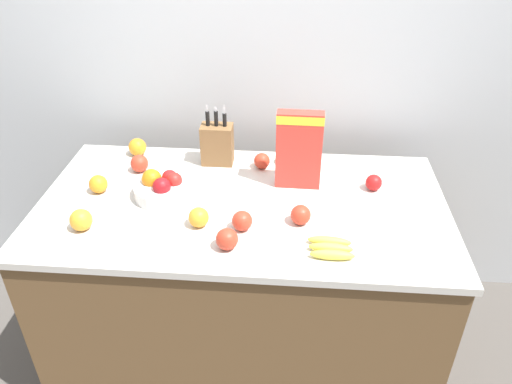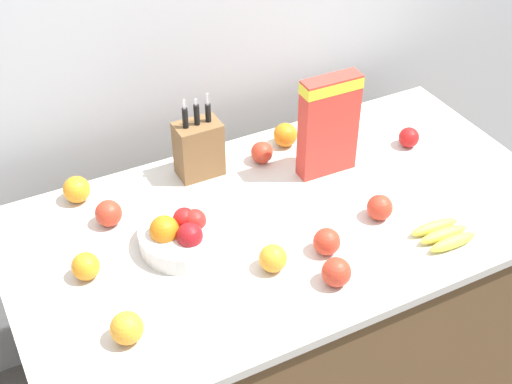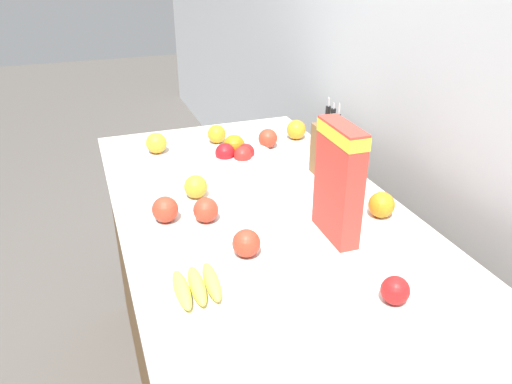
{
  "view_description": "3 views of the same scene",
  "coord_description": "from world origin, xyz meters",
  "px_view_note": "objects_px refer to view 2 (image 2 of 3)",
  "views": [
    {
      "loc": [
        0.19,
        -1.69,
        2.06
      ],
      "look_at": [
        0.06,
        -0.02,
        0.99
      ],
      "focal_mm": 35.0,
      "sensor_mm": 36.0,
      "label": 1
    },
    {
      "loc": [
        -0.83,
        -1.41,
        2.3
      ],
      "look_at": [
        -0.1,
        0.02,
        1.04
      ],
      "focal_mm": 50.0,
      "sensor_mm": 36.0,
      "label": 2
    },
    {
      "loc": [
        1.32,
        -0.49,
        1.7
      ],
      "look_at": [
        -0.04,
        0.0,
        0.96
      ],
      "focal_mm": 35.0,
      "sensor_mm": 36.0,
      "label": 3
    }
  ],
  "objects_px": {
    "apple_leftmost": "(327,242)",
    "orange_mid_right": "(127,328)",
    "apple_front": "(380,207)",
    "apple_rear": "(409,137)",
    "orange_front_right": "(86,266)",
    "apple_near_bananas": "(262,152)",
    "orange_back_center": "(273,258)",
    "cereal_box": "(329,122)",
    "fruit_bowl": "(184,234)",
    "apple_by_knife_block": "(336,272)",
    "banana_bunch": "(443,234)",
    "knife_block": "(199,148)",
    "apple_rightmost": "(109,213)",
    "orange_front_left": "(285,135)",
    "orange_mid_left": "(77,189)"
  },
  "relations": [
    {
      "from": "apple_front",
      "to": "apple_rear",
      "type": "xyz_separation_m",
      "value": [
        0.31,
        0.27,
        -0.0
      ]
    },
    {
      "from": "apple_front",
      "to": "orange_mid_left",
      "type": "distance_m",
      "value": 0.92
    },
    {
      "from": "apple_near_bananas",
      "to": "orange_back_center",
      "type": "bearing_deg",
      "value": -114.17
    },
    {
      "from": "knife_block",
      "to": "banana_bunch",
      "type": "relative_size",
      "value": 1.73
    },
    {
      "from": "orange_mid_right",
      "to": "apple_front",
      "type": "bearing_deg",
      "value": 7.2
    },
    {
      "from": "orange_front_right",
      "to": "apple_front",
      "type": "bearing_deg",
      "value": -10.43
    },
    {
      "from": "apple_rear",
      "to": "orange_front_right",
      "type": "height_order",
      "value": "orange_front_right"
    },
    {
      "from": "cereal_box",
      "to": "orange_front_right",
      "type": "height_order",
      "value": "cereal_box"
    },
    {
      "from": "apple_near_bananas",
      "to": "apple_by_knife_block",
      "type": "xyz_separation_m",
      "value": [
        -0.08,
        -0.59,
        0.0
      ]
    },
    {
      "from": "apple_leftmost",
      "to": "orange_mid_right",
      "type": "height_order",
      "value": "orange_mid_right"
    },
    {
      "from": "orange_back_center",
      "to": "apple_leftmost",
      "type": "bearing_deg",
      "value": -3.04
    },
    {
      "from": "apple_rightmost",
      "to": "orange_mid_right",
      "type": "relative_size",
      "value": 0.94
    },
    {
      "from": "apple_leftmost",
      "to": "orange_mid_left",
      "type": "height_order",
      "value": "orange_mid_left"
    },
    {
      "from": "orange_front_left",
      "to": "orange_back_center",
      "type": "height_order",
      "value": "orange_front_left"
    },
    {
      "from": "orange_back_center",
      "to": "apple_rightmost",
      "type": "bearing_deg",
      "value": 131.08
    },
    {
      "from": "cereal_box",
      "to": "apple_rightmost",
      "type": "distance_m",
      "value": 0.73
    },
    {
      "from": "apple_rightmost",
      "to": "orange_front_right",
      "type": "height_order",
      "value": "apple_rightmost"
    },
    {
      "from": "knife_block",
      "to": "orange_front_right",
      "type": "xyz_separation_m",
      "value": [
        -0.46,
        -0.29,
        -0.06
      ]
    },
    {
      "from": "cereal_box",
      "to": "orange_front_left",
      "type": "xyz_separation_m",
      "value": [
        -0.05,
        0.19,
        -0.14
      ]
    },
    {
      "from": "apple_front",
      "to": "orange_front_right",
      "type": "bearing_deg",
      "value": 169.57
    },
    {
      "from": "orange_front_right",
      "to": "knife_block",
      "type": "bearing_deg",
      "value": 32.44
    },
    {
      "from": "apple_leftmost",
      "to": "orange_back_center",
      "type": "bearing_deg",
      "value": 176.96
    },
    {
      "from": "cereal_box",
      "to": "apple_front",
      "type": "bearing_deg",
      "value": -85.7
    },
    {
      "from": "orange_mid_right",
      "to": "apple_leftmost",
      "type": "bearing_deg",
      "value": 4.51
    },
    {
      "from": "fruit_bowl",
      "to": "apple_by_knife_block",
      "type": "bearing_deg",
      "value": -47.43
    },
    {
      "from": "apple_rear",
      "to": "orange_mid_right",
      "type": "relative_size",
      "value": 0.82
    },
    {
      "from": "apple_rear",
      "to": "orange_front_right",
      "type": "relative_size",
      "value": 0.9
    },
    {
      "from": "apple_front",
      "to": "orange_back_center",
      "type": "relative_size",
      "value": 0.99
    },
    {
      "from": "orange_front_left",
      "to": "orange_mid_right",
      "type": "relative_size",
      "value": 0.97
    },
    {
      "from": "banana_bunch",
      "to": "apple_near_bananas",
      "type": "height_order",
      "value": "apple_near_bananas"
    },
    {
      "from": "orange_back_center",
      "to": "banana_bunch",
      "type": "bearing_deg",
      "value": -13.43
    },
    {
      "from": "apple_leftmost",
      "to": "orange_front_left",
      "type": "xyz_separation_m",
      "value": [
        0.16,
        0.52,
        0.0
      ]
    },
    {
      "from": "apple_rightmost",
      "to": "orange_back_center",
      "type": "relative_size",
      "value": 1.02
    },
    {
      "from": "knife_block",
      "to": "apple_rear",
      "type": "distance_m",
      "value": 0.72
    },
    {
      "from": "cereal_box",
      "to": "apple_leftmost",
      "type": "bearing_deg",
      "value": -120.16
    },
    {
      "from": "banana_bunch",
      "to": "orange_front_left",
      "type": "height_order",
      "value": "orange_front_left"
    },
    {
      "from": "apple_rightmost",
      "to": "orange_mid_left",
      "type": "xyz_separation_m",
      "value": [
        -0.05,
        0.15,
        0.0
      ]
    },
    {
      "from": "orange_mid_right",
      "to": "apple_by_knife_block",
      "type": "bearing_deg",
      "value": -7.02
    },
    {
      "from": "apple_near_bananas",
      "to": "apple_leftmost",
      "type": "xyz_separation_m",
      "value": [
        -0.04,
        -0.47,
        0.0
      ]
    },
    {
      "from": "apple_rightmost",
      "to": "apple_leftmost",
      "type": "xyz_separation_m",
      "value": [
        0.51,
        -0.4,
        -0.0
      ]
    },
    {
      "from": "orange_mid_right",
      "to": "orange_front_right",
      "type": "distance_m",
      "value": 0.26
    },
    {
      "from": "apple_rear",
      "to": "apple_near_bananas",
      "type": "distance_m",
      "value": 0.51
    },
    {
      "from": "apple_rightmost",
      "to": "orange_back_center",
      "type": "bearing_deg",
      "value": -48.92
    },
    {
      "from": "cereal_box",
      "to": "orange_front_left",
      "type": "distance_m",
      "value": 0.24
    },
    {
      "from": "banana_bunch",
      "to": "orange_mid_left",
      "type": "bearing_deg",
      "value": 143.37
    },
    {
      "from": "apple_rear",
      "to": "cereal_box",
      "type": "bearing_deg",
      "value": 178.1
    },
    {
      "from": "orange_mid_right",
      "to": "cereal_box",
      "type": "bearing_deg",
      "value": 25.36
    },
    {
      "from": "orange_mid_left",
      "to": "fruit_bowl",
      "type": "bearing_deg",
      "value": -57.62
    },
    {
      "from": "knife_block",
      "to": "orange_front_left",
      "type": "relative_size",
      "value": 3.49
    },
    {
      "from": "apple_rightmost",
      "to": "orange_front_left",
      "type": "distance_m",
      "value": 0.67
    }
  ]
}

